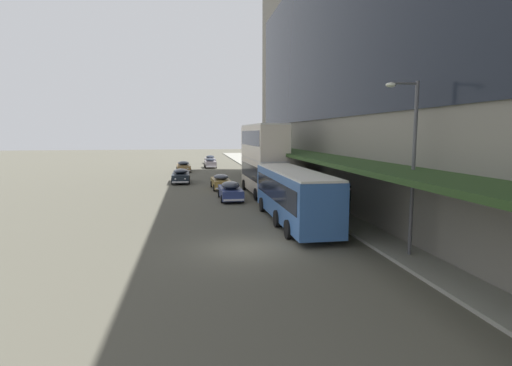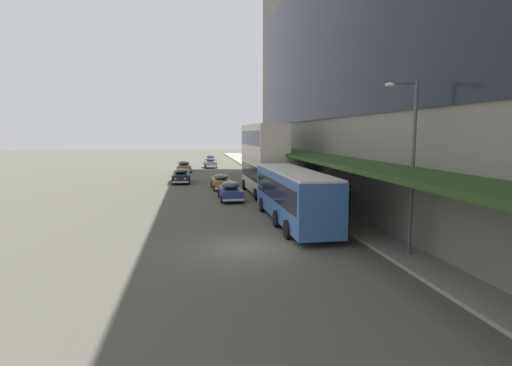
% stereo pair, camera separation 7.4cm
% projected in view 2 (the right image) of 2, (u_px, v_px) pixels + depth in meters
% --- Properties ---
extents(ground, '(240.00, 240.00, 0.00)m').
position_uv_depth(ground, '(244.00, 248.00, 19.03)').
color(ground, '#4E4C40').
extents(sidewalk_kerb, '(10.00, 180.00, 0.15)m').
position_uv_depth(sidewalk_kerb, '(453.00, 237.00, 20.74)').
color(sidewalk_kerb, gray).
rests_on(sidewalk_kerb, ground).
extents(transit_bus_kerbside_front, '(2.86, 9.74, 6.24)m').
position_uv_depth(transit_bus_kerbside_front, '(263.00, 157.00, 35.35)').
color(transit_bus_kerbside_front, beige).
rests_on(transit_bus_kerbside_front, ground).
extents(transit_bus_kerbside_rear, '(2.75, 11.38, 3.25)m').
position_uv_depth(transit_bus_kerbside_rear, '(293.00, 193.00, 24.18)').
color(transit_bus_kerbside_rear, '#3560A1').
rests_on(transit_bus_kerbside_rear, ground).
extents(sedan_lead_near, '(1.85, 4.93, 1.54)m').
position_uv_depth(sedan_lead_near, '(230.00, 191.00, 32.86)').
color(sedan_lead_near, navy).
rests_on(sedan_lead_near, ground).
extents(sedan_second_mid, '(2.15, 4.93, 1.51)m').
position_uv_depth(sedan_second_mid, '(184.00, 166.00, 57.00)').
color(sedan_second_mid, olive).
rests_on(sedan_second_mid, ground).
extents(sedan_oncoming_rear, '(1.90, 4.39, 1.56)m').
position_uv_depth(sedan_oncoming_rear, '(211.00, 163.00, 63.32)').
color(sedan_oncoming_rear, gray).
rests_on(sedan_oncoming_rear, ground).
extents(sedan_trailing_near, '(1.89, 4.72, 1.47)m').
position_uv_depth(sedan_trailing_near, '(221.00, 182.00, 39.26)').
color(sedan_trailing_near, olive).
rests_on(sedan_trailing_near, ground).
extents(sedan_trailing_mid, '(1.96, 4.89, 1.54)m').
position_uv_depth(sedan_trailing_mid, '(181.00, 176.00, 44.27)').
color(sedan_trailing_mid, black).
rests_on(sedan_trailing_mid, ground).
extents(sedan_oncoming_front, '(1.96, 4.63, 1.53)m').
position_uv_depth(sedan_oncoming_front, '(211.00, 159.00, 72.25)').
color(sedan_oncoming_front, gray).
rests_on(sedan_oncoming_front, ground).
extents(pedestrian_at_kerb, '(0.51, 0.44, 1.86)m').
position_uv_depth(pedestrian_at_kerb, '(349.00, 198.00, 26.56)').
color(pedestrian_at_kerb, black).
rests_on(pedestrian_at_kerb, sidewalk_kerb).
extents(street_lamp, '(1.50, 0.28, 7.48)m').
position_uv_depth(street_lamp, '(410.00, 157.00, 17.05)').
color(street_lamp, '#4C4C51').
rests_on(street_lamp, sidewalk_kerb).
extents(fire_hydrant, '(0.20, 0.40, 0.70)m').
position_uv_depth(fire_hydrant, '(326.00, 207.00, 27.05)').
color(fire_hydrant, red).
rests_on(fire_hydrant, sidewalk_kerb).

